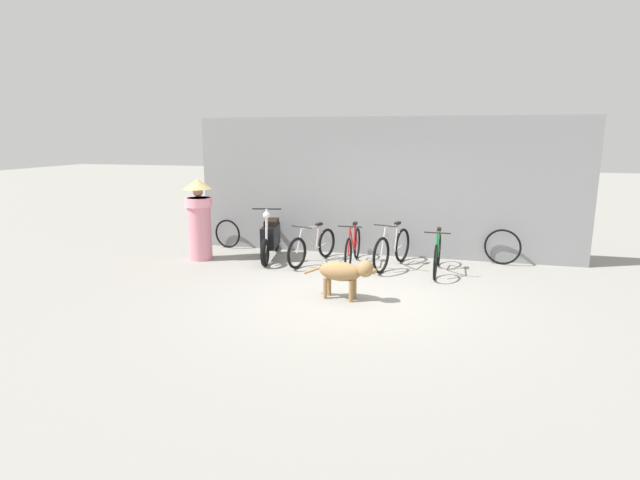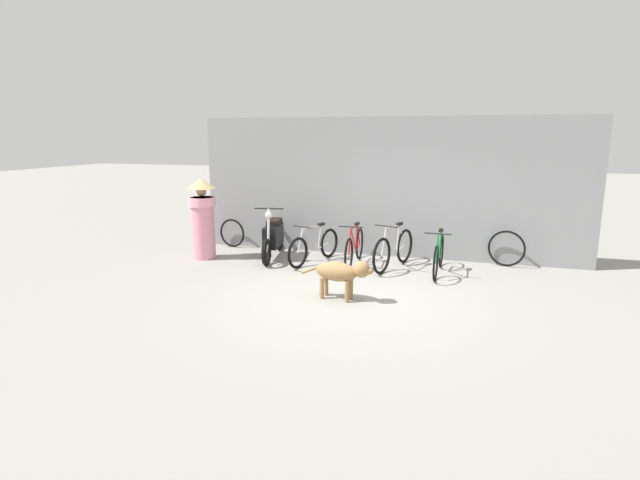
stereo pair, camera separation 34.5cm
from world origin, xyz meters
TOP-DOWN VIEW (x-y plane):
  - ground_plane at (0.00, 0.00)m, footprint 60.00×60.00m
  - shop_wall_back at (0.00, 2.91)m, footprint 8.07×0.20m
  - bicycle_0 at (-1.23, 1.85)m, footprint 0.62×1.63m
  - bicycle_1 at (-0.42, 1.90)m, footprint 0.46×1.68m
  - bicycle_2 at (0.35, 1.90)m, footprint 0.60×1.63m
  - bicycle_3 at (1.20, 1.73)m, footprint 0.46×1.65m
  - motorcycle at (-2.17, 2.01)m, footprint 0.58×1.88m
  - stray_dog at (-0.14, -0.21)m, footprint 1.20×0.40m
  - person_in_robes at (-3.53, 1.55)m, footprint 0.82×0.82m
  - spare_tire_left at (2.42, 2.66)m, footprint 0.69×0.22m
  - spare_tire_right at (-3.44, 2.67)m, footprint 0.65×0.13m

SIDE VIEW (x-z plane):
  - ground_plane at x=0.00m, z-range 0.00..0.00m
  - spare_tire_right at x=-3.44m, z-range 0.00..0.65m
  - bicycle_0 at x=-1.23m, z-range -0.07..0.72m
  - bicycle_3 at x=1.20m, z-range -0.07..0.76m
  - bicycle_1 at x=-0.42m, z-range -0.07..0.77m
  - spare_tire_left at x=2.42m, z-range 0.00..0.71m
  - bicycle_2 at x=0.35m, z-range -0.08..0.80m
  - motorcycle at x=-2.17m, z-range -0.12..0.98m
  - stray_dog at x=-0.14m, z-range 0.11..0.76m
  - person_in_robes at x=-3.53m, z-range 0.05..1.70m
  - shop_wall_back at x=0.00m, z-range 0.00..2.87m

